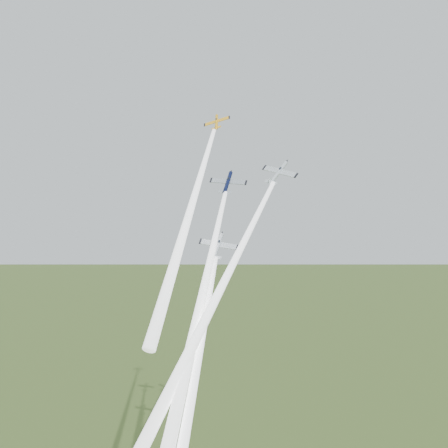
% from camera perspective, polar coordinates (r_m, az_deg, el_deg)
% --- Properties ---
extents(plane_yellow, '(8.66, 6.53, 7.13)m').
position_cam_1_polar(plane_yellow, '(138.89, -0.76, 10.34)').
color(plane_yellow, '#FFB016').
extents(smoke_trail_yellow, '(12.43, 41.64, 45.02)m').
position_cam_1_polar(smoke_trail_yellow, '(115.79, -3.80, 0.22)').
color(smoke_trail_yellow, white).
extents(plane_navy, '(9.76, 9.05, 7.94)m').
position_cam_1_polar(plane_navy, '(129.34, 0.37, 4.23)').
color(plane_navy, black).
extents(smoke_trail_navy, '(13.41, 41.25, 44.82)m').
position_cam_1_polar(smoke_trail_navy, '(108.95, -2.35, -7.84)').
color(smoke_trail_navy, white).
extents(plane_silver_right, '(10.86, 7.74, 9.30)m').
position_cam_1_polar(plane_silver_right, '(125.88, 5.54, 5.22)').
color(plane_silver_right, silver).
extents(smoke_trail_silver_right, '(7.66, 44.85, 47.81)m').
position_cam_1_polar(smoke_trail_silver_right, '(107.04, -0.91, -7.73)').
color(smoke_trail_silver_right, white).
extents(plane_silver_low, '(9.25, 9.21, 8.28)m').
position_cam_1_polar(plane_silver_low, '(118.80, -0.62, -2.24)').
color(plane_silver_low, silver).
extents(smoke_trail_silver_low, '(16.34, 43.76, 48.19)m').
position_cam_1_polar(smoke_trail_silver_low, '(100.80, -3.46, -17.77)').
color(smoke_trail_silver_low, white).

